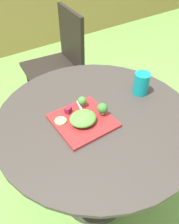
# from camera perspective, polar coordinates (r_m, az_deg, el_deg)

# --- Properties ---
(ground_plane) EXTENTS (12.00, 12.00, 0.00)m
(ground_plane) POSITION_cam_1_polar(r_m,az_deg,el_deg) (1.67, 1.19, -19.56)
(ground_plane) COLOR #669342
(patio_table) EXTENTS (0.96, 0.96, 0.73)m
(patio_table) POSITION_cam_1_polar(r_m,az_deg,el_deg) (1.27, 1.49, -8.92)
(patio_table) COLOR #38332D
(patio_table) RESTS_ON ground_plane
(patio_chair) EXTENTS (0.48, 0.48, 0.90)m
(patio_chair) POSITION_cam_1_polar(r_m,az_deg,el_deg) (2.01, -7.28, 13.47)
(patio_chair) COLOR black
(patio_chair) RESTS_ON ground_plane
(salad_plate) EXTENTS (0.26, 0.26, 0.01)m
(salad_plate) POSITION_cam_1_polar(r_m,az_deg,el_deg) (1.06, -1.77, -2.07)
(salad_plate) COLOR maroon
(salad_plate) RESTS_ON patio_table
(drinking_glass) EXTENTS (0.08, 0.08, 0.12)m
(drinking_glass) POSITION_cam_1_polar(r_m,az_deg,el_deg) (1.23, 12.78, 6.70)
(drinking_glass) COLOR #0F8C93
(drinking_glass) RESTS_ON patio_table
(fork) EXTENTS (0.06, 0.15, 0.00)m
(fork) POSITION_cam_1_polar(r_m,az_deg,el_deg) (1.08, -1.68, -0.20)
(fork) COLOR silver
(fork) RESTS_ON salad_plate
(lettuce_mound) EXTENTS (0.12, 0.11, 0.04)m
(lettuce_mound) POSITION_cam_1_polar(r_m,az_deg,el_deg) (1.02, -1.64, -1.62)
(lettuce_mound) COLOR #519338
(lettuce_mound) RESTS_ON salad_plate
(broccoli_floret_0) EXTENTS (0.04, 0.04, 0.05)m
(broccoli_floret_0) POSITION_cam_1_polar(r_m,az_deg,el_deg) (1.10, -1.84, 2.77)
(broccoli_floret_0) COLOR #99B770
(broccoli_floret_0) RESTS_ON salad_plate
(broccoli_floret_1) EXTENTS (0.05, 0.05, 0.06)m
(broccoli_floret_1) POSITION_cam_1_polar(r_m,az_deg,el_deg) (1.05, 3.27, 0.92)
(broccoli_floret_1) COLOR #99B770
(broccoli_floret_1) RESTS_ON salad_plate
(cucumber_slice_0) EXTENTS (0.06, 0.06, 0.01)m
(cucumber_slice_0) POSITION_cam_1_polar(r_m,az_deg,el_deg) (1.05, -7.25, -2.20)
(cucumber_slice_0) COLOR #8EB766
(cucumber_slice_0) RESTS_ON salad_plate
(beet_chunk_0) EXTENTS (0.04, 0.03, 0.03)m
(beet_chunk_0) POSITION_cam_1_polar(r_m,az_deg,el_deg) (1.08, -5.36, 0.47)
(beet_chunk_0) COLOR maroon
(beet_chunk_0) RESTS_ON salad_plate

